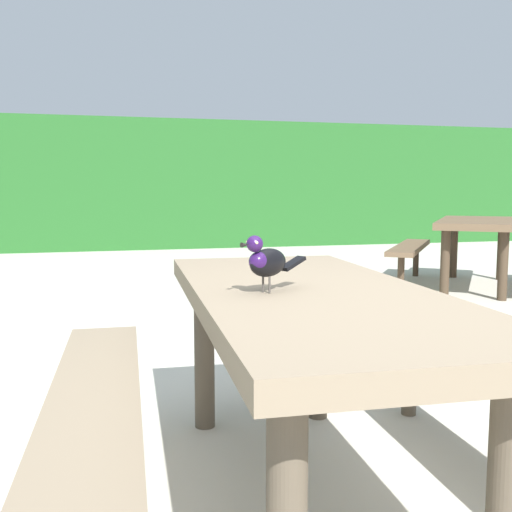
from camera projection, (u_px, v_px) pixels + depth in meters
The scene contains 4 objects.
hedge_wall at pixel (149, 185), 10.96m from camera, with size 28.00×1.36×2.30m, color #235B23.
picnic_table_foreground at pixel (309, 342), 1.99m from camera, with size 1.75×1.83×0.74m.
bird_grackle at pixel (266, 261), 1.85m from camera, with size 0.26×0.17×0.18m.
picnic_table_mid_right at pixel (476, 237), 6.39m from camera, with size 2.37×2.37×0.74m.
Camera 1 is at (-0.84, -1.68, 1.06)m, focal length 41.59 mm.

